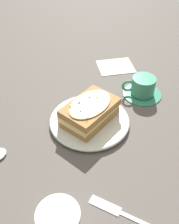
{
  "coord_description": "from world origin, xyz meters",
  "views": [
    {
      "loc": [
        0.3,
        0.46,
        0.53
      ],
      "look_at": [
        0.01,
        0.01,
        0.04
      ],
      "focal_mm": 42.0,
      "sensor_mm": 36.0,
      "label": 1
    }
  ],
  "objects_px": {
    "dinner_plate": "(90,121)",
    "sandwich": "(90,111)",
    "napkin": "(116,66)",
    "fork": "(120,212)",
    "teacup_with_saucer": "(143,87)"
  },
  "relations": [
    {
      "from": "dinner_plate",
      "to": "sandwich",
      "type": "xyz_separation_m",
      "value": [
        0.0,
        0.0,
        0.04
      ]
    },
    {
      "from": "teacup_with_saucer",
      "to": "fork",
      "type": "relative_size",
      "value": 0.74
    },
    {
      "from": "sandwich",
      "to": "dinner_plate",
      "type": "bearing_deg",
      "value": -92.62
    },
    {
      "from": "napkin",
      "to": "teacup_with_saucer",
      "type": "bearing_deg",
      "value": 80.82
    },
    {
      "from": "napkin",
      "to": "sandwich",
      "type": "bearing_deg",
      "value": 39.64
    },
    {
      "from": "fork",
      "to": "napkin",
      "type": "relative_size",
      "value": 1.29
    },
    {
      "from": "dinner_plate",
      "to": "teacup_with_saucer",
      "type": "xyz_separation_m",
      "value": [
        -0.22,
        -0.02,
        0.02
      ]
    },
    {
      "from": "sandwich",
      "to": "teacup_with_saucer",
      "type": "distance_m",
      "value": 0.22
    },
    {
      "from": "dinner_plate",
      "to": "fork",
      "type": "relative_size",
      "value": 1.36
    },
    {
      "from": "sandwich",
      "to": "napkin",
      "type": "xyz_separation_m",
      "value": [
        -0.25,
        -0.2,
        -0.05
      ]
    },
    {
      "from": "sandwich",
      "to": "napkin",
      "type": "bearing_deg",
      "value": -140.36
    },
    {
      "from": "dinner_plate",
      "to": "sandwich",
      "type": "distance_m",
      "value": 0.04
    },
    {
      "from": "fork",
      "to": "sandwich",
      "type": "bearing_deg",
      "value": 40.39
    },
    {
      "from": "fork",
      "to": "napkin",
      "type": "distance_m",
      "value": 0.58
    },
    {
      "from": "teacup_with_saucer",
      "to": "napkin",
      "type": "bearing_deg",
      "value": -68.35
    }
  ]
}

